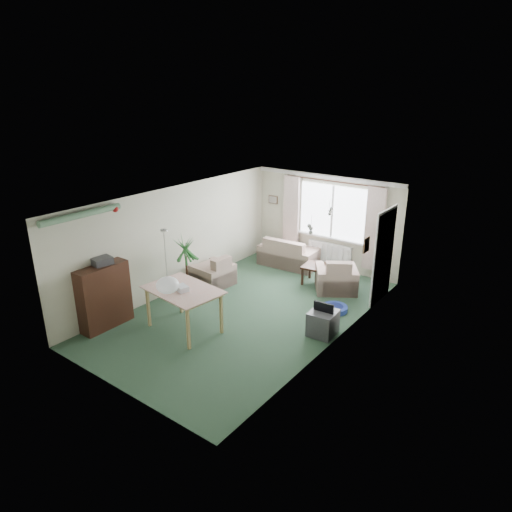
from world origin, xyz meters
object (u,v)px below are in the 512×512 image
Objects in this scene: sofa at (289,252)px; armchair_corner at (336,274)px; houseplant at (187,267)px; pet_bed at (335,309)px; dining_table at (184,310)px; tv_cube at (323,323)px; bookshelf at (104,297)px; coffee_table at (324,276)px; armchair_left at (213,270)px.

armchair_corner is at bearing 154.78° from sofa.
houseplant reaches higher than pet_bed.
dining_table is (0.23, -4.05, 0.04)m from sofa.
tv_cube is at bearing 76.83° from armchair_corner.
bookshelf is at bearing -148.51° from dining_table.
houseplant is at bearing -131.92° from coffee_table.
bookshelf is at bearing -135.49° from pet_bed.
armchair_left is 1.60× the size of tv_cube.
dining_table is at bearing 32.58° from armchair_corner.
armchair_corner is 3.39m from houseplant.
armchair_corner is at bearing -12.96° from coffee_table.
sofa is 4.06m from dining_table.
sofa reaches higher than pet_bed.
houseplant is 1.06× the size of dining_table.
tv_cube is at bearing 129.08° from sofa.
coffee_table is at bearing -46.73° from armchair_corner.
bookshelf is 1.93m from houseplant.
houseplant is 2.71× the size of tv_cube.
sofa is 2.85× the size of pet_bed.
dining_table is at bearing 31.26° from bookshelf.
armchair_corner is at bearing 42.78° from houseplant.
dining_table reaches higher than sofa.
bookshelf reaches higher than pet_bed.
pet_bed is at bearing 100.04° from tv_cube.
coffee_table is (1.36, -0.59, -0.15)m from sofa.
sofa is 2.75m from pet_bed.
dining_table is 2.64m from tv_cube.
tv_cube reaches higher than coffee_table.
dining_table is 3.14m from pet_bed.
pet_bed is at bearing 24.18° from houseplant.
houseplant is (0.33, 1.90, 0.07)m from bookshelf.
sofa is at bearing -55.13° from armchair_corner.
armchair_left is at bearing 66.63° from sofa.
pet_bed is (0.83, -1.04, -0.17)m from coffee_table.
tv_cube is 1.04m from pet_bed.
dining_table is (-1.13, -3.46, 0.19)m from coffee_table.
houseplant reaches higher than dining_table.
houseplant is at bearing -178.39° from tv_cube.
bookshelf is 4.20m from tv_cube.
dining_table reaches higher than armchair_corner.
houseplant is (-2.48, -2.29, 0.30)m from armchair_corner.
houseplant is (-0.77, -2.96, 0.32)m from sofa.
sofa is 1.20× the size of bookshelf.
armchair_left is (-2.46, -1.47, -0.03)m from armchair_corner.
armchair_corner reaches higher than coffee_table.
armchair_left is 0.82× the size of coffee_table.
houseplant is at bearing -155.82° from pet_bed.
houseplant is 1.50m from dining_table.
armchair_left reaches higher than tv_cube.
armchair_corner is 0.40m from coffee_table.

